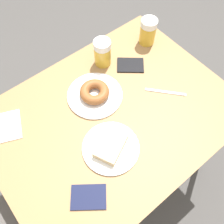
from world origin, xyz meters
TOP-DOWN VIEW (x-y plane):
  - ground_plane at (0.00, 0.00)m, footprint 8.00×8.00m
  - table at (0.00, 0.00)m, footprint 0.78×1.03m
  - plate_with_cake at (-0.12, 0.10)m, footprint 0.22×0.22m
  - plate_with_donut at (0.12, 0.00)m, footprint 0.24×0.24m
  - beer_mug_center at (0.25, -0.15)m, footprint 0.08×0.08m
  - beer_mug_right at (0.22, -0.40)m, footprint 0.08×0.08m
  - napkin_folded at (0.23, 0.37)m, footprint 0.17×0.15m
  - fork at (-0.06, -0.26)m, footprint 0.15×0.13m
  - passport_near_edge at (-0.21, 0.28)m, footprint 0.15×0.15m
  - passport_far_edge at (0.15, -0.24)m, footprint 0.15×0.15m

SIDE VIEW (x-z plane):
  - ground_plane at x=0.00m, z-range 0.00..0.00m
  - table at x=0.00m, z-range 0.31..1.05m
  - fork at x=-0.06m, z-range 0.74..0.75m
  - napkin_folded at x=0.23m, z-range 0.74..0.75m
  - passport_near_edge at x=-0.21m, z-range 0.74..0.75m
  - passport_far_edge at x=0.15m, z-range 0.74..0.75m
  - plate_with_cake at x=-0.12m, z-range 0.74..0.78m
  - plate_with_donut at x=0.12m, z-range 0.74..0.79m
  - beer_mug_center at x=0.25m, z-range 0.74..0.88m
  - beer_mug_right at x=0.22m, z-range 0.74..0.88m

